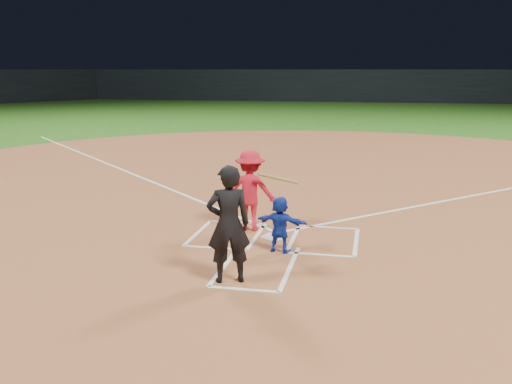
% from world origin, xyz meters
% --- Properties ---
extents(ground, '(120.00, 120.00, 0.00)m').
position_xyz_m(ground, '(0.00, 0.00, 0.00)').
color(ground, '#235916').
rests_on(ground, ground).
extents(home_plate_dirt, '(28.00, 28.00, 0.01)m').
position_xyz_m(home_plate_dirt, '(0.00, 6.00, 0.01)').
color(home_plate_dirt, brown).
rests_on(home_plate_dirt, ground).
extents(stadium_wall_far, '(80.00, 1.20, 3.20)m').
position_xyz_m(stadium_wall_far, '(0.00, 48.00, 1.60)').
color(stadium_wall_far, black).
rests_on(stadium_wall_far, ground).
extents(home_plate, '(0.60, 0.60, 0.02)m').
position_xyz_m(home_plate, '(0.00, 0.00, 0.02)').
color(home_plate, silver).
rests_on(home_plate, home_plate_dirt).
extents(catcher, '(1.00, 0.50, 1.03)m').
position_xyz_m(catcher, '(0.25, -0.88, 0.53)').
color(catcher, '#1531AC').
rests_on(catcher, home_plate_dirt).
extents(umpire, '(0.79, 0.66, 1.86)m').
position_xyz_m(umpire, '(-0.30, -2.50, 0.94)').
color(umpire, black).
rests_on(umpire, home_plate_dirt).
extents(chalk_markings, '(28.35, 17.32, 0.01)m').
position_xyz_m(chalk_markings, '(0.00, 5.29, 0.01)').
color(chalk_markings, white).
rests_on(chalk_markings, home_plate_dirt).
extents(batter_at_plate, '(1.55, 0.70, 1.65)m').
position_xyz_m(batter_at_plate, '(-0.59, 0.43, 0.84)').
color(batter_at_plate, red).
rests_on(batter_at_plate, home_plate_dirt).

